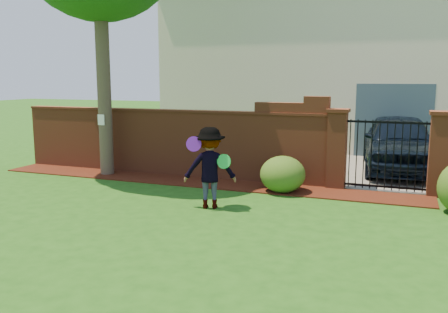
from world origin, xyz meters
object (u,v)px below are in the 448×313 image
at_px(car, 400,144).
at_px(frisbee_purple, 194,144).
at_px(man, 210,168).
at_px(frisbee_green, 224,161).

height_order(car, frisbee_purple, car).
bearing_deg(man, frisbee_purple, 26.18).
xyz_separation_m(car, frisbee_purple, (-3.71, -5.51, 0.53)).
xyz_separation_m(man, frisbee_green, (0.33, -0.05, 0.16)).
height_order(man, frisbee_green, man).
height_order(man, frisbee_purple, man).
bearing_deg(man, car, -143.82).
bearing_deg(frisbee_purple, frisbee_green, 18.56).
distance_m(man, frisbee_green, 0.37).
distance_m(car, frisbee_green, 6.19).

